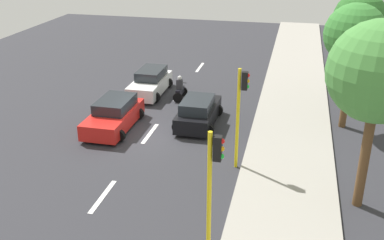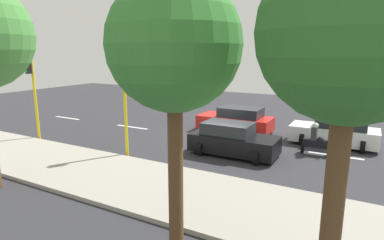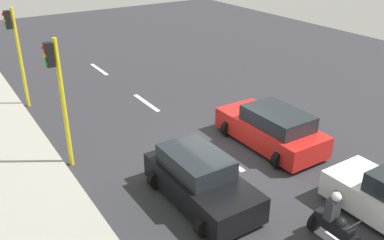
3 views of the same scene
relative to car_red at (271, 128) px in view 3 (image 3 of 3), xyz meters
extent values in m
cube|color=#2D2D33|center=(2.04, -0.29, -0.76)|extent=(40.00, 60.00, 0.10)
cube|color=#9E998E|center=(9.04, -0.29, -0.64)|extent=(4.00, 60.00, 0.15)
cube|color=white|center=(2.04, -12.29, -0.71)|extent=(0.20, 2.40, 0.01)
cube|color=white|center=(2.04, -6.29, -0.71)|extent=(0.20, 2.40, 0.01)
cube|color=white|center=(2.04, -0.29, -0.71)|extent=(0.20, 2.40, 0.01)
cylinder|color=black|center=(0.96, 4.00, -0.39)|extent=(0.64, 0.22, 0.64)
cylinder|color=black|center=(-0.54, 4.00, -0.39)|extent=(0.64, 0.22, 0.64)
cube|color=red|center=(0.00, -0.08, -0.15)|extent=(1.91, 4.35, 0.80)
cube|color=#1E2328|center=(0.00, 0.27, 0.53)|extent=(1.60, 2.44, 0.56)
cylinder|color=black|center=(0.85, -1.52, -0.39)|extent=(0.64, 0.22, 0.64)
cylinder|color=black|center=(-0.85, -1.52, -0.39)|extent=(0.64, 0.22, 0.64)
cylinder|color=black|center=(0.85, 1.35, -0.39)|extent=(0.64, 0.22, 0.64)
cylinder|color=black|center=(-0.85, 1.35, -0.39)|extent=(0.64, 0.22, 0.64)
cube|color=black|center=(4.18, 1.49, -0.15)|extent=(1.76, 4.04, 0.80)
cube|color=#1E2328|center=(4.18, 1.17, 0.53)|extent=(1.48, 2.26, 0.56)
cylinder|color=black|center=(3.41, 2.83, -0.39)|extent=(0.64, 0.22, 0.64)
cylinder|color=black|center=(4.95, 2.83, -0.39)|extent=(0.64, 0.22, 0.64)
cylinder|color=black|center=(3.41, 0.16, -0.39)|extent=(0.64, 0.22, 0.64)
cylinder|color=black|center=(4.95, 0.16, -0.39)|extent=(0.64, 0.22, 0.64)
cylinder|color=black|center=(2.30, 4.28, -0.41)|extent=(0.60, 0.10, 0.60)
cube|color=black|center=(2.30, 4.83, -0.16)|extent=(0.28, 1.10, 0.36)
sphere|color=black|center=(2.30, 5.03, 0.02)|extent=(0.32, 0.32, 0.32)
cylinder|color=black|center=(2.30, 5.38, 0.19)|extent=(0.55, 0.04, 0.04)
cube|color=#333338|center=(2.30, 4.73, 0.29)|extent=(0.36, 0.24, 0.60)
sphere|color=silver|center=(2.30, 4.78, 0.69)|extent=(0.26, 0.26, 0.26)
cylinder|color=yellow|center=(6.79, -2.72, 1.54)|extent=(0.14, 0.14, 4.50)
cube|color=black|center=(7.01, -2.72, 3.29)|extent=(0.24, 0.24, 0.76)
sphere|color=red|center=(7.13, -2.72, 3.53)|extent=(0.16, 0.16, 0.16)
sphere|color=#F2A50C|center=(7.13, -2.72, 3.29)|extent=(0.16, 0.16, 0.16)
sphere|color=green|center=(7.13, -2.72, 3.05)|extent=(0.16, 0.16, 0.16)
cylinder|color=yellow|center=(6.79, -8.93, 1.54)|extent=(0.14, 0.14, 4.50)
cube|color=black|center=(7.01, -8.93, 3.29)|extent=(0.24, 0.24, 0.76)
sphere|color=red|center=(7.13, -8.93, 3.53)|extent=(0.16, 0.16, 0.16)
sphere|color=#F2A50C|center=(7.13, -8.93, 3.29)|extent=(0.16, 0.16, 0.16)
sphere|color=green|center=(7.13, -8.93, 3.05)|extent=(0.16, 0.16, 0.16)
camera|label=1|loc=(8.93, -20.34, 9.14)|focal=42.65mm
camera|label=2|loc=(17.77, 6.68, 4.07)|focal=30.04mm
camera|label=3|loc=(10.04, 10.02, 6.88)|focal=38.71mm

